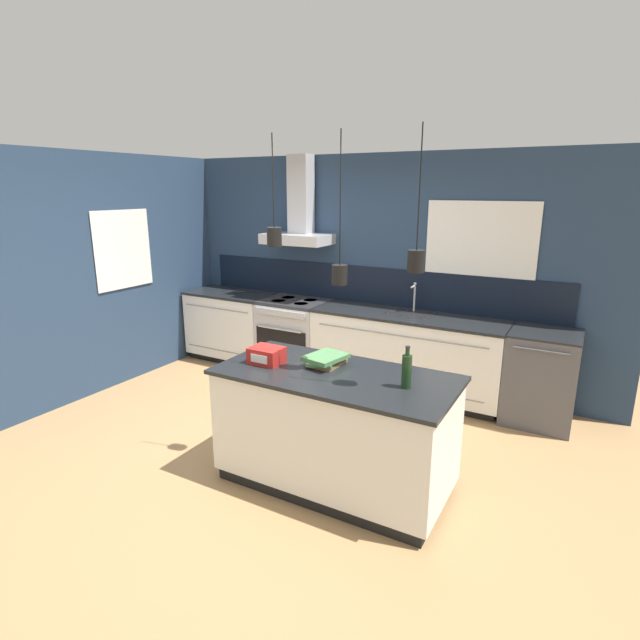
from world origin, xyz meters
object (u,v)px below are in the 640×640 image
oven_range (295,336)px  book_stack (325,360)px  dishwasher (541,377)px  red_supply_box (267,355)px  bottle_on_island (407,371)px

oven_range → book_stack: book_stack is taller
dishwasher → book_stack: bearing=-127.3°
book_stack → red_supply_box: (-0.42, -0.18, 0.02)m
dishwasher → red_supply_box: size_ratio=3.67×
dishwasher → book_stack: (-1.38, -1.81, 0.50)m
dishwasher → book_stack: size_ratio=2.59×
oven_range → dishwasher: 2.80m
oven_range → book_stack: bearing=-51.8°
oven_range → red_supply_box: 2.29m
bottle_on_island → book_stack: bearing=169.8°
bottle_on_island → red_supply_box: 1.12m
dishwasher → bottle_on_island: 2.14m
oven_range → book_stack: (1.42, -1.81, 0.50)m
bottle_on_island → red_supply_box: bottle_on_island is taller
dishwasher → bottle_on_island: size_ratio=3.07×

